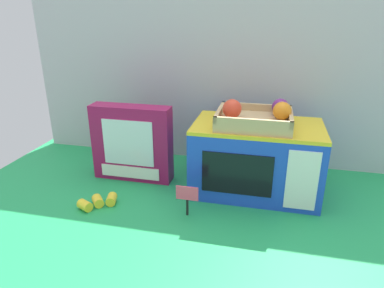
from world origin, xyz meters
The scene contains 7 objects.
ground_plane centered at (0.00, 0.00, 0.00)m, with size 1.70×1.70×0.00m, color #219E54.
display_back_panel centered at (0.00, 0.26, 0.37)m, with size 1.61×0.03×0.75m, color #B7BABF.
toy_microwave centered at (0.16, 0.00, 0.12)m, with size 0.43×0.26×0.24m.
food_groups_crate centered at (0.15, -0.02, 0.27)m, with size 0.24×0.20×0.09m.
cookie_set_box centered at (-0.29, -0.01, 0.14)m, with size 0.30×0.08×0.28m.
price_sign centered at (-0.03, -0.21, 0.07)m, with size 0.07×0.01×0.10m.
loose_toy_banana centered at (-0.33, -0.23, 0.02)m, with size 0.11×0.11×0.03m.
Camera 1 is at (0.19, -1.11, 0.60)m, focal length 32.01 mm.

